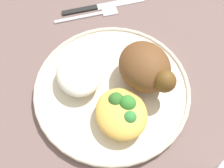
{
  "coord_description": "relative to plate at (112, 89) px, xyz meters",
  "views": [
    {
      "loc": [
        0.21,
        -0.08,
        0.43
      ],
      "look_at": [
        0.0,
        0.0,
        0.03
      ],
      "focal_mm": 42.09,
      "sensor_mm": 36.0,
      "label": 1
    }
  ],
  "objects": [
    {
      "name": "rice_pile",
      "position": [
        -0.04,
        -0.05,
        0.03
      ],
      "size": [
        0.09,
        0.08,
        0.04
      ],
      "primitive_type": "ellipsoid",
      "color": "white",
      "rests_on": "plate"
    },
    {
      "name": "mac_cheese_with_broccoli",
      "position": [
        0.06,
        -0.01,
        0.03
      ],
      "size": [
        0.09,
        0.09,
        0.04
      ],
      "color": "#EEBC4E",
      "rests_on": "plate"
    },
    {
      "name": "fork",
      "position": [
        -0.19,
        0.03,
        -0.01
      ],
      "size": [
        0.03,
        0.14,
        0.01
      ],
      "color": "#B2B2B7",
      "rests_on": "ground_plane"
    },
    {
      "name": "knife",
      "position": [
        -0.21,
        0.05,
        -0.01
      ],
      "size": [
        0.04,
        0.19,
        0.01
      ],
      "color": "black",
      "rests_on": "ground_plane"
    },
    {
      "name": "plate",
      "position": [
        0.0,
        0.0,
        0.0
      ],
      "size": [
        0.29,
        0.29,
        0.02
      ],
      "color": "beige",
      "rests_on": "ground_plane"
    },
    {
      "name": "roasted_chicken",
      "position": [
        0.01,
        0.06,
        0.04
      ],
      "size": [
        0.11,
        0.09,
        0.07
      ],
      "color": "brown",
      "rests_on": "plate"
    },
    {
      "name": "ground_plane",
      "position": [
        0.0,
        0.0,
        -0.01
      ],
      "size": [
        2.0,
        2.0,
        0.0
      ],
      "primitive_type": "plane",
      "color": "#6E5653"
    }
  ]
}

